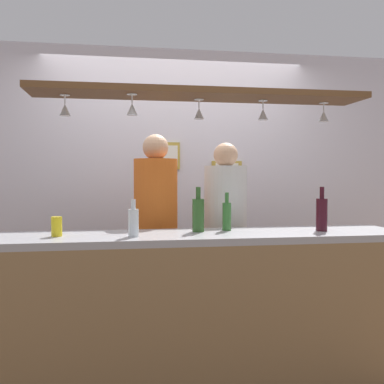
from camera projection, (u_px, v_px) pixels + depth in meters
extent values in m
plane|color=brown|center=(194.00, 364.00, 3.27)|extent=(8.00, 8.00, 0.00)
cube|color=silver|center=(176.00, 185.00, 4.31)|extent=(4.40, 0.06, 2.60)
cube|color=#99999E|center=(203.00, 237.00, 2.89)|extent=(2.70, 0.55, 0.04)
cube|color=olive|center=(211.00, 326.00, 2.66)|extent=(2.65, 0.04, 0.97)
cube|color=brown|center=(202.00, 94.00, 2.90)|extent=(2.20, 0.36, 0.04)
cylinder|color=silver|center=(65.00, 95.00, 2.80)|extent=(0.06, 0.06, 0.00)
cylinder|color=silver|center=(65.00, 100.00, 2.80)|extent=(0.01, 0.01, 0.06)
cone|color=silver|center=(65.00, 110.00, 2.80)|extent=(0.07, 0.07, 0.08)
cylinder|color=silver|center=(132.00, 94.00, 2.77)|extent=(0.06, 0.06, 0.00)
cylinder|color=silver|center=(132.00, 99.00, 2.77)|extent=(0.01, 0.01, 0.06)
cone|color=silver|center=(132.00, 109.00, 2.78)|extent=(0.07, 0.07, 0.08)
cylinder|color=silver|center=(199.00, 100.00, 2.96)|extent=(0.06, 0.06, 0.00)
cylinder|color=silver|center=(199.00, 104.00, 2.97)|extent=(0.01, 0.01, 0.06)
cone|color=silver|center=(199.00, 114.00, 2.97)|extent=(0.07, 0.07, 0.08)
cylinder|color=silver|center=(263.00, 101.00, 3.01)|extent=(0.06, 0.06, 0.00)
cylinder|color=silver|center=(263.00, 105.00, 3.01)|extent=(0.01, 0.01, 0.06)
cone|color=silver|center=(263.00, 114.00, 3.01)|extent=(0.07, 0.07, 0.08)
cylinder|color=silver|center=(324.00, 103.00, 3.10)|extent=(0.06, 0.06, 0.00)
cylinder|color=silver|center=(324.00, 107.00, 3.10)|extent=(0.01, 0.01, 0.06)
cone|color=silver|center=(324.00, 116.00, 3.11)|extent=(0.07, 0.07, 0.08)
cube|color=#2D334C|center=(156.00, 300.00, 3.49)|extent=(0.17, 0.18, 0.81)
cylinder|color=orange|center=(156.00, 204.00, 3.46)|extent=(0.34, 0.34, 0.71)
sphere|color=tan|center=(156.00, 147.00, 3.44)|extent=(0.20, 0.20, 0.20)
cube|color=#2D334C|center=(225.00, 299.00, 3.58)|extent=(0.17, 0.18, 0.78)
cylinder|color=white|center=(226.00, 208.00, 3.55)|extent=(0.34, 0.34, 0.68)
sphere|color=tan|center=(226.00, 155.00, 3.53)|extent=(0.19, 0.19, 0.19)
cylinder|color=#380F19|center=(322.00, 215.00, 3.00)|extent=(0.08, 0.08, 0.22)
cylinder|color=#380F19|center=(322.00, 193.00, 2.99)|extent=(0.03, 0.03, 0.08)
cylinder|color=#2D5623|center=(198.00, 215.00, 2.96)|extent=(0.08, 0.08, 0.22)
cylinder|color=#2D5623|center=(198.00, 193.00, 2.95)|extent=(0.03, 0.03, 0.08)
cylinder|color=silver|center=(133.00, 223.00, 2.73)|extent=(0.06, 0.06, 0.17)
cylinder|color=silver|center=(133.00, 204.00, 2.72)|extent=(0.03, 0.03, 0.06)
cylinder|color=#336B2D|center=(227.00, 217.00, 3.03)|extent=(0.06, 0.06, 0.19)
cylinder|color=#336B2D|center=(227.00, 198.00, 3.02)|extent=(0.03, 0.03, 0.07)
cylinder|color=yellow|center=(57.00, 227.00, 2.73)|extent=(0.07, 0.07, 0.12)
cube|color=#B29338|center=(227.00, 170.00, 4.34)|extent=(0.30, 0.02, 0.18)
cube|color=white|center=(227.00, 170.00, 4.33)|extent=(0.23, 0.01, 0.14)
cube|color=#B29338|center=(170.00, 156.00, 4.25)|extent=(0.18, 0.02, 0.26)
cube|color=white|center=(171.00, 156.00, 4.23)|extent=(0.14, 0.01, 0.20)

